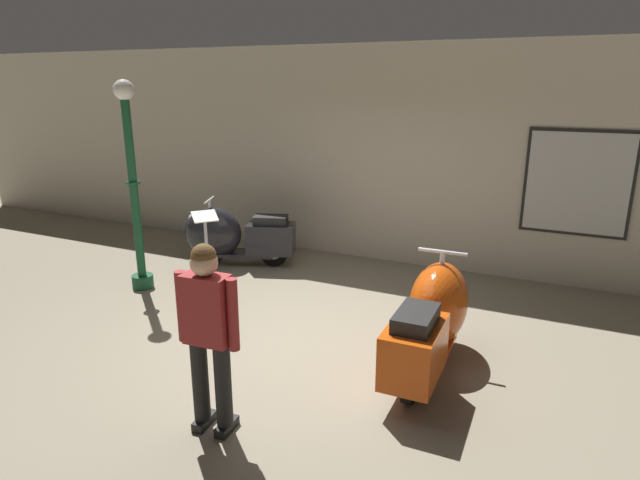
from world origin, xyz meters
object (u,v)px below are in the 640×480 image
(scooter_1, at_px, (432,318))
(info_stanchion, at_px, (207,256))
(lamppost, at_px, (133,187))
(scooter_0, at_px, (231,235))
(visitor_0, at_px, (208,327))

(scooter_1, height_order, info_stanchion, scooter_1)
(info_stanchion, bearing_deg, lamppost, -150.75)
(scooter_0, distance_m, visitor_0, 4.11)
(scooter_1, bearing_deg, lamppost, 83.74)
(scooter_0, xyz_separation_m, visitor_0, (2.18, -3.46, 0.44))
(info_stanchion, bearing_deg, visitor_0, -52.76)
(scooter_0, distance_m, info_stanchion, 0.91)
(lamppost, height_order, info_stanchion, lamppost)
(scooter_1, height_order, lamppost, lamppost)
(lamppost, distance_m, visitor_0, 3.50)
(visitor_0, height_order, info_stanchion, visitor_0)
(scooter_1, distance_m, visitor_0, 2.23)
(lamppost, bearing_deg, scooter_0, 67.33)
(scooter_1, relative_size, info_stanchion, 1.72)
(scooter_1, bearing_deg, scooter_0, 63.14)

